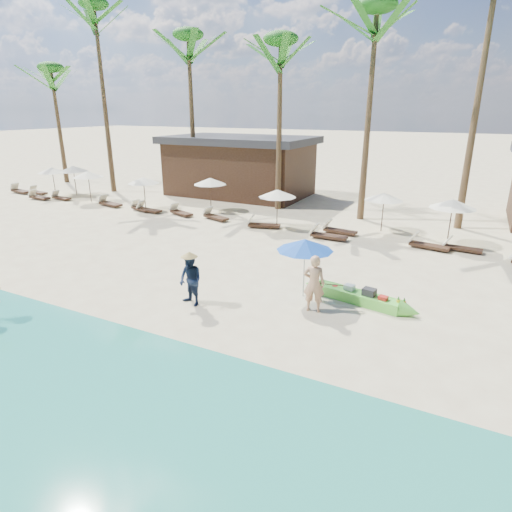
% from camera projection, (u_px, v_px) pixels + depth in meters
% --- Properties ---
extents(ground, '(240.00, 240.00, 0.00)m').
position_uv_depth(ground, '(196.00, 300.00, 14.66)').
color(ground, beige).
rests_on(ground, ground).
extents(wet_sand_strip, '(240.00, 4.50, 0.01)m').
position_uv_depth(wet_sand_strip, '(80.00, 377.00, 10.45)').
color(wet_sand_strip, tan).
rests_on(wet_sand_strip, ground).
extents(green_canoe, '(4.61, 1.12, 0.59)m').
position_uv_depth(green_canoe, '(358.00, 297.00, 14.47)').
color(green_canoe, '#62DB42').
rests_on(green_canoe, ground).
extents(tourist, '(0.76, 0.57, 1.90)m').
position_uv_depth(tourist, '(314.00, 284.00, 13.61)').
color(tourist, tan).
rests_on(tourist, ground).
extents(vendor_green, '(1.01, 0.88, 1.75)m').
position_uv_depth(vendor_green, '(191.00, 280.00, 14.08)').
color(vendor_green, '#15213B').
rests_on(vendor_green, ground).
extents(blue_umbrella, '(1.94, 1.94, 2.09)m').
position_uv_depth(blue_umbrella, '(305.00, 245.00, 14.39)').
color(blue_umbrella, '#99999E').
rests_on(blue_umbrella, ground).
extents(resort_parasol_0, '(2.07, 2.07, 2.13)m').
position_uv_depth(resort_parasol_0, '(52.00, 170.00, 31.63)').
color(resort_parasol_0, '#3C2518').
rests_on(resort_parasol_0, ground).
extents(lounger_0_left, '(2.03, 0.83, 0.67)m').
position_uv_depth(lounger_0_left, '(20.00, 190.00, 33.18)').
color(lounger_0_left, '#3C2518').
rests_on(lounger_0_left, ground).
extents(lounger_0_right, '(1.72, 0.70, 0.57)m').
position_uv_depth(lounger_0_right, '(38.00, 192.00, 32.82)').
color(lounger_0_right, '#3C2518').
rests_on(lounger_0_right, ground).
extents(resort_parasol_1, '(2.15, 2.15, 2.21)m').
position_uv_depth(resort_parasol_1, '(73.00, 169.00, 31.77)').
color(resort_parasol_1, '#3C2518').
rests_on(resort_parasol_1, ground).
extents(lounger_1_left, '(1.81, 0.61, 0.61)m').
position_uv_depth(lounger_1_left, '(38.00, 197.00, 30.88)').
color(lounger_1_left, '#3C2518').
rests_on(lounger_1_left, ground).
extents(lounger_1_right, '(1.68, 0.63, 0.56)m').
position_uv_depth(lounger_1_right, '(61.00, 197.00, 30.77)').
color(lounger_1_right, '#3C2518').
rests_on(lounger_1_right, ground).
extents(resort_parasol_2, '(2.08, 2.08, 2.14)m').
position_uv_depth(resort_parasol_2, '(88.00, 174.00, 29.52)').
color(resort_parasol_2, '#3C2518').
rests_on(resort_parasol_2, ground).
extents(lounger_2_left, '(2.00, 0.91, 0.65)m').
position_uv_depth(lounger_2_left, '(109.00, 203.00, 28.77)').
color(lounger_2_left, '#3C2518').
rests_on(lounger_2_left, ground).
extents(resort_parasol_3, '(2.03, 2.03, 2.09)m').
position_uv_depth(resort_parasol_3, '(143.00, 180.00, 27.38)').
color(resort_parasol_3, '#3C2518').
rests_on(resort_parasol_3, ground).
extents(lounger_3_left, '(1.81, 0.98, 0.59)m').
position_uv_depth(lounger_3_left, '(141.00, 208.00, 27.46)').
color(lounger_3_left, '#3C2518').
rests_on(lounger_3_left, ground).
extents(lounger_3_right, '(1.82, 0.71, 0.60)m').
position_uv_depth(lounger_3_right, '(148.00, 209.00, 27.07)').
color(lounger_3_right, '#3C2518').
rests_on(lounger_3_right, ground).
extents(resort_parasol_4, '(2.07, 2.07, 2.13)m').
position_uv_depth(resort_parasol_4, '(210.00, 181.00, 26.76)').
color(resort_parasol_4, '#3C2518').
rests_on(resort_parasol_4, ground).
extents(lounger_4_left, '(1.91, 1.13, 0.62)m').
position_uv_depth(lounger_4_left, '(180.00, 212.00, 26.34)').
color(lounger_4_left, '#3C2518').
rests_on(lounger_4_left, ground).
extents(lounger_4_right, '(1.89, 1.09, 0.62)m').
position_uv_depth(lounger_4_right, '(215.00, 216.00, 25.29)').
color(lounger_4_right, '#3C2518').
rests_on(lounger_4_right, ground).
extents(resort_parasol_5, '(2.06, 2.06, 2.12)m').
position_uv_depth(resort_parasol_5, '(277.00, 193.00, 22.97)').
color(resort_parasol_5, '#3C2518').
rests_on(resort_parasol_5, ground).
extents(lounger_5_left, '(1.92, 1.03, 0.62)m').
position_uv_depth(lounger_5_left, '(262.00, 224.00, 23.50)').
color(lounger_5_left, '#3C2518').
rests_on(lounger_5_left, ground).
extents(resort_parasol_6, '(2.02, 2.02, 2.08)m').
position_uv_depth(resort_parasol_6, '(384.00, 197.00, 22.33)').
color(resort_parasol_6, '#3C2518').
rests_on(resort_parasol_6, ground).
extents(lounger_6_left, '(1.91, 0.60, 0.65)m').
position_uv_depth(lounger_6_left, '(326.00, 235.00, 21.50)').
color(lounger_6_left, '#3C2518').
rests_on(lounger_6_left, ground).
extents(lounger_6_right, '(1.86, 0.73, 0.61)m').
position_uv_depth(lounger_6_right, '(338.00, 230.00, 22.44)').
color(lounger_6_right, '#3C2518').
rests_on(lounger_6_right, ground).
extents(resort_parasol_7, '(2.16, 2.16, 2.22)m').
position_uv_depth(resort_parasol_7, '(453.00, 204.00, 20.03)').
color(resort_parasol_7, '#3C2518').
rests_on(resort_parasol_7, ground).
extents(lounger_7_left, '(1.95, 0.85, 0.64)m').
position_uv_depth(lounger_7_left, '(427.00, 244.00, 20.01)').
color(lounger_7_left, '#3C2518').
rests_on(lounger_7_left, ground).
extents(lounger_7_right, '(1.72, 0.64, 0.57)m').
position_uv_depth(lounger_7_right, '(460.00, 247.00, 19.66)').
color(lounger_7_right, '#3C2518').
rests_on(lounger_7_right, ground).
extents(palm_0, '(2.08, 2.08, 9.90)m').
position_uv_depth(palm_0, '(53.00, 85.00, 35.62)').
color(palm_0, brown).
rests_on(palm_0, ground).
extents(palm_1, '(2.08, 2.08, 13.60)m').
position_uv_depth(palm_1, '(98.00, 41.00, 30.52)').
color(palm_1, brown).
rests_on(palm_1, ground).
extents(palm_2, '(2.08, 2.08, 11.33)m').
position_uv_depth(palm_2, '(189.00, 62.00, 28.84)').
color(palm_2, brown).
rests_on(palm_2, ground).
extents(palm_3, '(2.08, 2.08, 10.52)m').
position_uv_depth(palm_3, '(280.00, 67.00, 25.32)').
color(palm_3, brown).
rests_on(palm_3, ground).
extents(palm_4, '(2.08, 2.08, 11.70)m').
position_uv_depth(palm_4, '(374.00, 44.00, 22.45)').
color(palm_4, brown).
rests_on(palm_4, ground).
extents(palm_5, '(2.08, 2.08, 13.60)m').
position_uv_depth(palm_5, '(493.00, 5.00, 20.04)').
color(palm_5, brown).
rests_on(palm_5, ground).
extents(pavilion_west, '(10.80, 6.60, 4.30)m').
position_uv_depth(pavilion_west, '(240.00, 165.00, 32.12)').
color(pavilion_west, '#3C2518').
rests_on(pavilion_west, ground).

